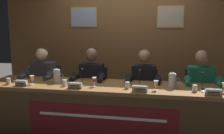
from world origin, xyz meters
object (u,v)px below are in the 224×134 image
(microphone_far_right, at_px, (203,84))
(panelist_center_left, at_px, (90,82))
(juice_glass_center_left, at_px, (94,80))
(microphone_center_left, at_px, (80,79))
(panelist_far_left, at_px, (41,80))
(document_stack_far_right, at_px, (210,91))
(water_cup_center_right, at_px, (128,86))
(conference_table, at_px, (110,104))
(microphone_far_left, at_px, (26,77))
(nameplate_center_right, at_px, (140,89))
(panelist_far_right, at_px, (201,86))
(nameplate_far_left, at_px, (21,83))
(chair_far_right, at_px, (198,101))
(water_cup_center_left, at_px, (65,83))
(panelist_center_right, at_px, (144,84))
(microphone_center_right, at_px, (139,81))
(nameplate_far_right, at_px, (214,92))
(chair_far_left, at_px, (47,93))
(chair_center_left, at_px, (94,95))
(water_pitcher_left_side, at_px, (57,76))
(juice_glass_far_right, at_px, (224,86))
(juice_glass_far_left, at_px, (32,78))
(water_cup_far_left, at_px, (9,81))
(chair_center_right, at_px, (144,98))
(nameplate_center_left, at_px, (75,85))
(juice_glass_center_right, at_px, (156,84))
(water_pitcher_right_side, at_px, (172,80))
(water_cup_far_right, at_px, (195,89))

(microphone_far_right, bearing_deg, panelist_center_left, 165.64)
(juice_glass_center_left, xyz_separation_m, microphone_center_left, (-0.22, 0.07, -0.01))
(panelist_far_left, distance_m, document_stack_far_right, 2.53)
(water_cup_center_right, bearing_deg, conference_table, 171.06)
(conference_table, height_order, microphone_far_left, microphone_far_left)
(nameplate_center_right, bearing_deg, panelist_far_right, 38.88)
(nameplate_far_left, height_order, water_cup_center_right, water_cup_center_right)
(conference_table, height_order, chair_far_right, chair_far_right)
(water_cup_center_left, xyz_separation_m, microphone_far_right, (1.80, 0.14, 0.04))
(panelist_center_right, xyz_separation_m, microphone_center_right, (-0.04, -0.37, 0.13))
(panelist_center_right, bearing_deg, conference_table, -130.42)
(microphone_center_left, bearing_deg, nameplate_far_right, -8.11)
(chair_far_left, bearing_deg, chair_far_right, 0.00)
(nameplate_center_right, distance_m, document_stack_far_right, 0.88)
(microphone_center_right, height_order, microphone_far_right, same)
(chair_center_left, xyz_separation_m, water_pitcher_left_side, (-0.39, -0.56, 0.42))
(water_cup_center_right, height_order, juice_glass_far_right, juice_glass_far_right)
(juice_glass_far_left, height_order, water_cup_far_left, juice_glass_far_left)
(panelist_far_right, bearing_deg, nameplate_far_right, -87.15)
(microphone_center_left, xyz_separation_m, microphone_center_right, (0.80, 0.05, 0.00))
(water_cup_center_left, height_order, microphone_far_right, microphone_far_right)
(chair_center_right, distance_m, microphone_far_right, 1.07)
(nameplate_far_left, relative_size, panelist_far_right, 0.14)
(microphone_far_left, distance_m, chair_far_right, 2.60)
(nameplate_center_left, xyz_separation_m, juice_glass_far_right, (1.85, 0.14, 0.05))
(nameplate_far_left, relative_size, microphone_far_left, 0.79)
(panelist_center_left, bearing_deg, juice_glass_center_right, -28.73)
(microphone_center_right, relative_size, panelist_far_right, 0.18)
(microphone_center_left, bearing_deg, water_cup_center_right, -8.22)
(microphone_center_left, relative_size, document_stack_far_right, 0.98)
(panelist_far_left, distance_m, nameplate_far_right, 2.58)
(water_cup_center_left, relative_size, water_pitcher_left_side, 0.40)
(juice_glass_far_left, distance_m, microphone_center_left, 0.67)
(chair_center_right, bearing_deg, panelist_center_right, -90.00)
(microphone_far_right, distance_m, document_stack_far_right, 0.12)
(panelist_far_left, xyz_separation_m, water_cup_center_left, (0.61, -0.54, 0.09))
(microphone_center_left, relative_size, panelist_far_right, 0.18)
(nameplate_center_left, bearing_deg, chair_center_left, 88.12)
(chair_far_left, relative_size, nameplate_far_left, 5.19)
(panelist_center_left, distance_m, document_stack_far_right, 1.74)
(chair_center_left, xyz_separation_m, water_pitcher_right_side, (1.22, -0.56, 0.42))
(conference_table, relative_size, nameplate_center_left, 19.17)
(chair_far_left, relative_size, juice_glass_far_right, 7.12)
(juice_glass_center_right, relative_size, water_pitcher_right_side, 0.59)
(water_cup_center_right, height_order, water_cup_far_right, same)
(water_pitcher_right_side, bearing_deg, chair_center_left, 155.13)
(microphone_far_right, bearing_deg, microphone_center_right, 177.26)
(nameplate_center_left, distance_m, water_cup_center_left, 0.21)
(panelist_far_right, bearing_deg, water_cup_center_left, -163.56)
(microphone_center_right, bearing_deg, water_cup_center_right, -132.02)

